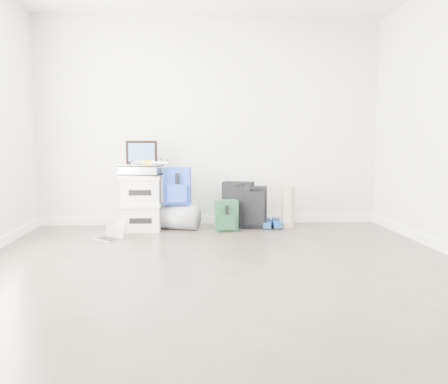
{
  "coord_description": "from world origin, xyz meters",
  "views": [
    {
      "loc": [
        -0.26,
        -3.8,
        1.1
      ],
      "look_at": [
        0.14,
        1.9,
        0.49
      ],
      "focal_mm": 38.0,
      "sensor_mm": 36.0,
      "label": 1
    }
  ],
  "objects": [
    {
      "name": "large_suitcase",
      "position": [
        0.35,
        2.18,
        0.29
      ],
      "size": [
        0.43,
        0.35,
        0.59
      ],
      "rotation": [
        0.0,
        0.0,
        -0.34
      ],
      "color": "black",
      "rests_on": "ground"
    },
    {
      "name": "boxes_stack",
      "position": [
        -0.87,
        2.06,
        0.34
      ],
      "size": [
        0.49,
        0.4,
        0.68
      ],
      "rotation": [
        0.0,
        0.0,
        -0.03
      ],
      "color": "silver",
      "rests_on": "ground"
    },
    {
      "name": "carry_on",
      "position": [
        0.53,
        2.1,
        0.27
      ],
      "size": [
        0.37,
        0.28,
        0.53
      ],
      "rotation": [
        0.0,
        0.0,
        -0.2
      ],
      "color": "black",
      "rests_on": "ground"
    },
    {
      "name": "room_envelope",
      "position": [
        0.0,
        0.02,
        1.72
      ],
      "size": [
        4.52,
        5.02,
        2.71
      ],
      "color": "silver",
      "rests_on": "ground"
    },
    {
      "name": "ground",
      "position": [
        0.0,
        0.0,
        0.0
      ],
      "size": [
        5.0,
        5.0,
        0.0
      ],
      "primitive_type": "plane",
      "color": "#382F29",
      "rests_on": "ground"
    },
    {
      "name": "laptop",
      "position": [
        -1.16,
        1.53,
        0.05
      ],
      "size": [
        0.38,
        0.37,
        0.22
      ],
      "rotation": [
        0.0,
        0.0,
        -0.72
      ],
      "color": "silver",
      "rests_on": "ground"
    },
    {
      "name": "blue_backpack",
      "position": [
        -0.42,
        2.07,
        0.54
      ],
      "size": [
        0.35,
        0.27,
        0.46
      ],
      "rotation": [
        0.0,
        0.0,
        -0.1
      ],
      "color": "#1B42B3",
      "rests_on": "duffel_bag"
    },
    {
      "name": "painting",
      "position": [
        -0.87,
        2.16,
        0.96
      ],
      "size": [
        0.39,
        0.07,
        0.29
      ],
      "rotation": [
        0.0,
        0.0,
        0.13
      ],
      "color": "black",
      "rests_on": "briefcase"
    },
    {
      "name": "duffel_bag",
      "position": [
        -0.42,
        2.1,
        0.16
      ],
      "size": [
        0.59,
        0.47,
        0.32
      ],
      "primitive_type": "cylinder",
      "rotation": [
        0.0,
        1.57,
        -0.35
      ],
      "color": "gray",
      "rests_on": "ground"
    },
    {
      "name": "drone",
      "position": [
        -0.79,
        2.04,
        0.85
      ],
      "size": [
        0.54,
        0.54,
        0.06
      ],
      "rotation": [
        0.0,
        0.0,
        0.25
      ],
      "color": "yellow",
      "rests_on": "briefcase"
    },
    {
      "name": "shoes",
      "position": [
        0.77,
        2.07,
        0.04
      ],
      "size": [
        0.25,
        0.28,
        0.09
      ],
      "rotation": [
        0.0,
        0.0,
        -0.13
      ],
      "color": "black",
      "rests_on": "ground"
    },
    {
      "name": "rolled_rug",
      "position": [
        0.98,
        2.13,
        0.26
      ],
      "size": [
        0.17,
        0.17,
        0.53
      ],
      "primitive_type": "cylinder",
      "color": "tan",
      "rests_on": "ground"
    },
    {
      "name": "green_backpack",
      "position": [
        0.17,
        1.93,
        0.18
      ],
      "size": [
        0.29,
        0.22,
        0.38
      ],
      "rotation": [
        0.0,
        0.0,
        0.09
      ],
      "color": "#133522",
      "rests_on": "ground"
    },
    {
      "name": "briefcase",
      "position": [
        -0.87,
        2.06,
        0.75
      ],
      "size": [
        0.53,
        0.43,
        0.14
      ],
      "primitive_type": "cube",
      "rotation": [
        0.0,
        0.0,
        -0.18
      ],
      "color": "#B2B2B7",
      "rests_on": "boxes_stack"
    }
  ]
}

